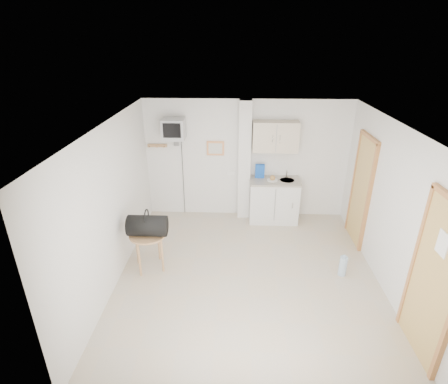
{
  "coord_description": "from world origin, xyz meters",
  "views": [
    {
      "loc": [
        -0.22,
        -4.67,
        3.63
      ],
      "look_at": [
        -0.41,
        0.6,
        1.25
      ],
      "focal_mm": 28.0,
      "sensor_mm": 36.0,
      "label": 1
    }
  ],
  "objects_px": {
    "crt_television": "(174,130)",
    "round_table": "(148,239)",
    "water_bottle": "(343,266)",
    "duffel_bag": "(147,226)"
  },
  "relations": [
    {
      "from": "duffel_bag",
      "to": "crt_television",
      "type": "bearing_deg",
      "value": 84.82
    },
    {
      "from": "crt_television",
      "to": "water_bottle",
      "type": "bearing_deg",
      "value": -32.41
    },
    {
      "from": "round_table",
      "to": "duffel_bag",
      "type": "distance_m",
      "value": 0.27
    },
    {
      "from": "round_table",
      "to": "water_bottle",
      "type": "relative_size",
      "value": 1.71
    },
    {
      "from": "crt_television",
      "to": "duffel_bag",
      "type": "distance_m",
      "value": 2.17
    },
    {
      "from": "crt_television",
      "to": "round_table",
      "type": "height_order",
      "value": "crt_television"
    },
    {
      "from": "crt_television",
      "to": "round_table",
      "type": "bearing_deg",
      "value": -96.27
    },
    {
      "from": "duffel_bag",
      "to": "round_table",
      "type": "bearing_deg",
      "value": 120.39
    },
    {
      "from": "round_table",
      "to": "duffel_bag",
      "type": "height_order",
      "value": "duffel_bag"
    },
    {
      "from": "crt_television",
      "to": "round_table",
      "type": "relative_size",
      "value": 3.27
    }
  ]
}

